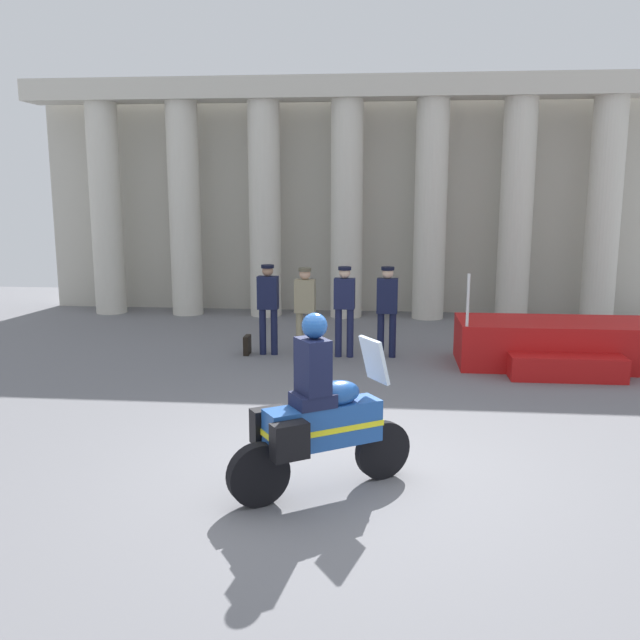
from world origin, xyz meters
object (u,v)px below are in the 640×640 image
reviewing_stand (555,345)px  briefcase_on_ground (247,345)px  officer_in_row_3 (387,304)px  officer_in_row_0 (268,302)px  officer_in_row_2 (344,304)px  motorcycle_with_rider (317,419)px  officer_in_row_1 (305,305)px

reviewing_stand → briefcase_on_ground: size_ratio=9.40×
officer_in_row_3 → reviewing_stand: bearing=174.5°
officer_in_row_3 → briefcase_on_ground: 2.76m
officer_in_row_0 → officer_in_row_2: 1.44m
briefcase_on_ground → motorcycle_with_rider: bearing=-72.1°
officer_in_row_1 → officer_in_row_2: officer_in_row_2 is taller
officer_in_row_2 → motorcycle_with_rider: (0.08, -5.93, -0.21)m
officer_in_row_1 → briefcase_on_ground: officer_in_row_1 is taller
officer_in_row_0 → officer_in_row_1: officer_in_row_0 is taller
reviewing_stand → motorcycle_with_rider: 6.69m
officer_in_row_2 → motorcycle_with_rider: bearing=93.4°
officer_in_row_1 → briefcase_on_ground: (-1.12, 0.03, -0.80)m
officer_in_row_1 → officer_in_row_3: (1.52, 0.06, 0.02)m
officer_in_row_0 → officer_in_row_2: bearing=-179.6°
officer_in_row_2 → reviewing_stand: bearing=177.1°
reviewing_stand → officer_in_row_1: (-4.49, 0.36, 0.60)m
officer_in_row_2 → officer_in_row_3: 0.79m
motorcycle_with_rider → briefcase_on_ground: (-1.93, 5.97, -0.61)m
reviewing_stand → officer_in_row_1: reviewing_stand is taller
officer_in_row_2 → officer_in_row_3: same height
officer_in_row_2 → officer_in_row_0: bearing=0.4°
officer_in_row_3 → motorcycle_with_rider: (-0.71, -5.99, -0.21)m
officer_in_row_3 → briefcase_on_ground: bearing=3.2°
motorcycle_with_rider → briefcase_on_ground: size_ratio=5.28×
officer_in_row_1 → officer_in_row_3: bearing=-175.2°
reviewing_stand → officer_in_row_0: size_ratio=1.98×
officer_in_row_2 → briefcase_on_ground: size_ratio=4.72×
officer_in_row_1 → briefcase_on_ground: bearing=1.0°
officer_in_row_1 → motorcycle_with_rider: motorcycle_with_rider is taller
officer_in_row_1 → officer_in_row_2: 0.74m
officer_in_row_0 → officer_in_row_3: (2.23, 0.00, -0.01)m
officer_in_row_0 → reviewing_stand: bearing=178.0°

